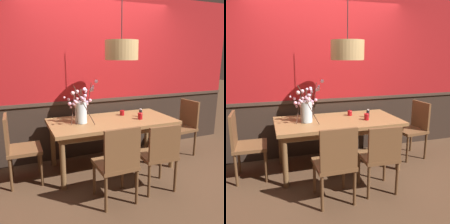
# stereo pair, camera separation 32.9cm
# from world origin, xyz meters

# --- Properties ---
(ground_plane) EXTENTS (24.00, 24.00, 0.00)m
(ground_plane) POSITION_xyz_m (0.00, 0.00, 0.00)
(ground_plane) COLOR #4C3321
(back_wall) EXTENTS (5.26, 0.14, 2.62)m
(back_wall) POSITION_xyz_m (0.00, 0.63, 1.30)
(back_wall) COLOR #2D2119
(back_wall) RESTS_ON ground
(dining_table) EXTENTS (1.82, 0.92, 0.74)m
(dining_table) POSITION_xyz_m (0.00, 0.00, 0.66)
(dining_table) COLOR olive
(dining_table) RESTS_ON ground
(chair_far_side_left) EXTENTS (0.44, 0.42, 0.96)m
(chair_far_side_left) POSITION_xyz_m (-0.30, 0.86, 0.53)
(chair_far_side_left) COLOR brown
(chair_far_side_left) RESTS_ON ground
(chair_head_west_end) EXTENTS (0.44, 0.45, 0.93)m
(chair_head_west_end) POSITION_xyz_m (-1.32, 0.02, 0.53)
(chair_head_west_end) COLOR brown
(chair_head_west_end) RESTS_ON ground
(chair_far_side_right) EXTENTS (0.43, 0.42, 0.92)m
(chair_far_side_right) POSITION_xyz_m (0.30, 0.87, 0.52)
(chair_far_side_right) COLOR brown
(chair_far_side_right) RESTS_ON ground
(chair_near_side_right) EXTENTS (0.45, 0.43, 0.87)m
(chair_near_side_right) POSITION_xyz_m (0.27, -0.84, 0.50)
(chair_near_side_right) COLOR brown
(chair_near_side_right) RESTS_ON ground
(chair_near_side_left) EXTENTS (0.44, 0.44, 0.93)m
(chair_near_side_left) POSITION_xyz_m (-0.31, -0.89, 0.52)
(chair_near_side_left) COLOR brown
(chair_near_side_left) RESTS_ON ground
(chair_head_east_end) EXTENTS (0.46, 0.46, 0.92)m
(chair_head_east_end) POSITION_xyz_m (1.32, 0.01, 0.52)
(chair_head_east_end) COLOR brown
(chair_head_east_end) RESTS_ON ground
(vase_with_blossoms) EXTENTS (0.49, 0.46, 0.59)m
(vase_with_blossoms) POSITION_xyz_m (-0.46, 0.02, 0.93)
(vase_with_blossoms) COLOR silver
(vase_with_blossoms) RESTS_ON dining_table
(candle_holder_nearer_center) EXTENTS (0.07, 0.07, 0.10)m
(candle_holder_nearer_center) POSITION_xyz_m (0.40, -0.13, 0.79)
(candle_holder_nearer_center) COLOR #9E0F14
(candle_holder_nearer_center) RESTS_ON dining_table
(candle_holder_nearer_edge) EXTENTS (0.08, 0.08, 0.08)m
(candle_holder_nearer_edge) POSITION_xyz_m (0.25, 0.19, 0.78)
(candle_holder_nearer_edge) COLOR #9E0F14
(candle_holder_nearer_edge) RESTS_ON dining_table
(condiment_bottle) EXTENTS (0.05, 0.05, 0.13)m
(condiment_bottle) POSITION_xyz_m (0.48, -0.00, 0.80)
(condiment_bottle) COLOR black
(condiment_bottle) RESTS_ON dining_table
(pendant_lamp) EXTENTS (0.46, 0.46, 1.02)m
(pendant_lamp) POSITION_xyz_m (0.11, -0.07, 1.73)
(pendant_lamp) COLOR tan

